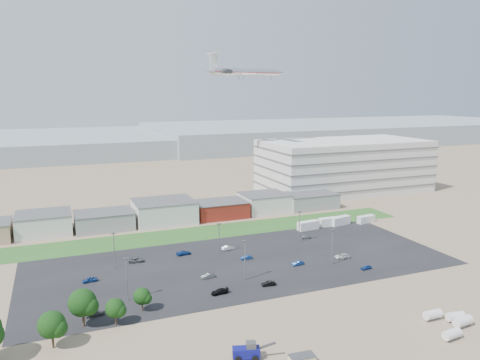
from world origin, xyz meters
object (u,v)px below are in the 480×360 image
parked_car_3 (220,291)px  parked_car_4 (208,276)px  parked_car_13 (269,284)px  parked_car_7 (246,257)px  parked_car_8 (306,237)px  parked_car_10 (95,313)px  parked_car_11 (228,248)px  parked_car_5 (90,280)px  box_trailer_a (308,225)px  airliner (246,72)px  telehandler (246,351)px  parked_car_0 (342,256)px  parked_car_1 (298,263)px  parked_car_9 (136,260)px  parked_car_2 (366,267)px  storage_tank_nw (433,314)px  parked_car_6 (184,253)px

parked_car_3 → parked_car_4: (0.41, 10.46, -0.02)m
parked_car_3 → parked_car_4: 10.47m
parked_car_13 → parked_car_7: bearing=-180.0°
parked_car_4 → parked_car_8: bearing=109.4°
parked_car_10 → parked_car_11: parked_car_11 is taller
parked_car_7 → parked_car_4: bearing=-58.1°
parked_car_8 → parked_car_7: bearing=115.9°
parked_car_5 → parked_car_4: bearing=66.7°
box_trailer_a → airliner: bearing=81.7°
telehandler → parked_car_0: bearing=56.8°
parked_car_7 → parked_car_13: bearing=-6.0°
parked_car_10 → airliner: bearing=-44.6°
parked_car_11 → parked_car_13: (-0.10, -29.57, -0.06)m
parked_car_8 → parked_car_11: parked_car_11 is taller
parked_car_1 → parked_car_13: (-13.88, -9.89, 0.00)m
parked_car_4 → parked_car_8: parked_car_4 is taller
airliner → parked_car_9: size_ratio=9.28×
telehandler → parked_car_13: telehandler is taller
telehandler → airliner: bearing=84.8°
airliner → parked_car_3: airliner is taller
parked_car_4 → parked_car_11: (12.80, 19.08, 0.04)m
parked_car_2 → parked_car_7: size_ratio=0.94×
storage_tank_nw → parked_car_5: storage_tank_nw is taller
telehandler → parked_car_4: bearing=99.7°
storage_tank_nw → parked_car_5: size_ratio=1.05×
parked_car_3 → parked_car_8: size_ratio=1.22×
box_trailer_a → parked_car_3: 61.54m
box_trailer_a → parked_car_0: size_ratio=1.78×
telehandler → parked_car_9: bearing=117.5°
parked_car_6 → parked_car_10: 41.57m
parked_car_8 → airliner: bearing=-3.1°
parked_car_3 → parked_car_4: bearing=172.8°
parked_car_4 → parked_car_1: bearing=81.9°
airliner → parked_car_4: (-48.73, -90.62, -56.63)m
parked_car_3 → parked_car_10: parked_car_10 is taller
telehandler → parked_car_13: (17.98, 28.38, -1.07)m
parked_car_6 → parked_car_9: (-14.30, -0.82, -0.03)m
parked_car_2 → parked_car_1: bearing=-125.8°
parked_car_0 → telehandler: bearing=-46.4°
parked_car_9 → box_trailer_a: bearing=-75.9°
parked_car_0 → box_trailer_a: bearing=173.4°
parked_car_2 → parked_car_3: bearing=-94.1°
airliner → parked_car_9: (-64.29, -71.74, -56.63)m
parked_car_0 → parked_car_7: bearing=-106.0°
telehandler → parked_car_2: bearing=48.1°
telehandler → parked_car_7: 52.10m
parked_car_1 → parked_car_2: bearing=53.0°
airliner → parked_car_10: size_ratio=9.50×
parked_car_11 → parked_car_7: bearing=-175.4°
storage_tank_nw → parked_car_4: 54.96m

